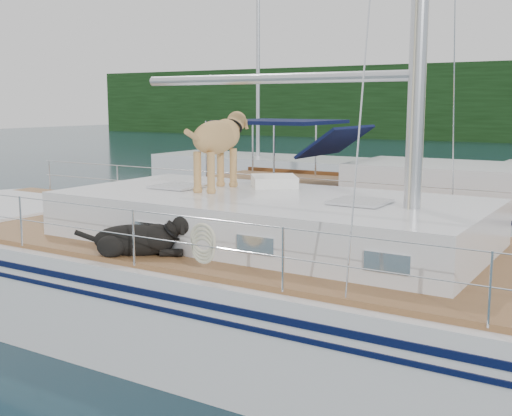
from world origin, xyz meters
The scene contains 4 objects.
ground centered at (0.00, 0.00, 0.00)m, with size 120.00×120.00×0.00m, color black.
main_sailboat centered at (0.09, 0.00, 0.68)m, with size 12.00×3.83×14.01m.
neighbor_sailboat centered at (0.72, 6.26, 0.63)m, with size 11.00×3.50×13.30m.
bg_boat_west centered at (-8.00, 14.00, 0.45)m, with size 8.00×3.00×11.65m.
Camera 1 is at (4.77, -6.66, 2.92)m, focal length 45.00 mm.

